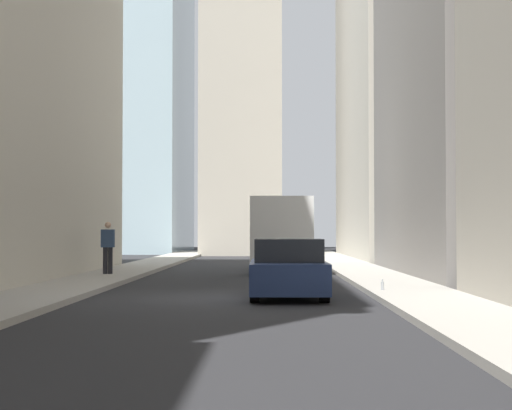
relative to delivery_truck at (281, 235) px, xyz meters
name	(u,v)px	position (x,y,z in m)	size (l,w,h in m)	color
ground_plane	(230,297)	(-12.82, 1.40, -1.46)	(135.00, 135.00, 0.00)	#262628
sidewalk_right	(44,294)	(-12.82, 5.90, -1.39)	(90.00, 2.20, 0.14)	#A8A399
sidewalk_left	(417,295)	(-12.82, -3.10, -1.39)	(90.00, 2.20, 0.14)	#A8A399
building_left_far	(435,22)	(16.86, -9.20, 12.32)	(19.95, 10.00, 27.56)	beige
delivery_truck	(281,235)	(0.00, 0.00, 0.00)	(6.46, 2.25, 2.84)	silver
sedan_navy	(288,270)	(-13.02, 0.00, -0.80)	(4.30, 1.78, 1.42)	navy
pedestrian	(108,245)	(-4.06, 5.96, -0.35)	(0.26, 0.44, 1.78)	black
discarded_bottle	(382,286)	(-12.17, -2.35, -1.21)	(0.07, 0.07, 0.27)	#999EA3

